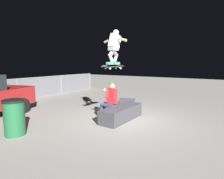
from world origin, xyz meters
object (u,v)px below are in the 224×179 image
ledge_box_main (122,113)px  kicker_ramp (126,105)px  skater_airborne (114,45)px  skateboard (113,67)px  trash_bin (14,117)px  person_sitting_on_ledge (110,99)px

ledge_box_main → kicker_ramp: (1.98, 0.87, -0.18)m
ledge_box_main → skater_airborne: skater_airborne is taller
skateboard → skater_airborne: size_ratio=0.92×
skater_airborne → trash_bin: (-2.50, 1.66, -2.04)m
ledge_box_main → skateboard: skateboard is taller
skater_airborne → kicker_ramp: (2.25, 0.73, -2.47)m
skateboard → trash_bin: (-2.44, 1.66, -1.35)m
skater_airborne → ledge_box_main: bearing=-26.6°
person_sitting_on_ledge → skateboard: skateboard is taller
ledge_box_main → skateboard: size_ratio=1.81×
skater_airborne → kicker_ramp: size_ratio=0.92×
person_sitting_on_ledge → skateboard: 1.16m
person_sitting_on_ledge → kicker_ramp: (2.16, 0.49, -0.66)m
skateboard → kicker_ramp: 3.01m
trash_bin → skater_airborne: bearing=-33.6°
ledge_box_main → person_sitting_on_ledge: size_ratio=1.43×
kicker_ramp → ledge_box_main: bearing=-156.3°
person_sitting_on_ledge → trash_bin: person_sitting_on_ledge is taller
person_sitting_on_ledge → skater_airborne: skater_airborne is taller
skateboard → kicker_ramp: (2.30, 0.73, -1.79)m
skateboard → ledge_box_main: bearing=-23.2°
skater_airborne → trash_bin: size_ratio=1.13×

